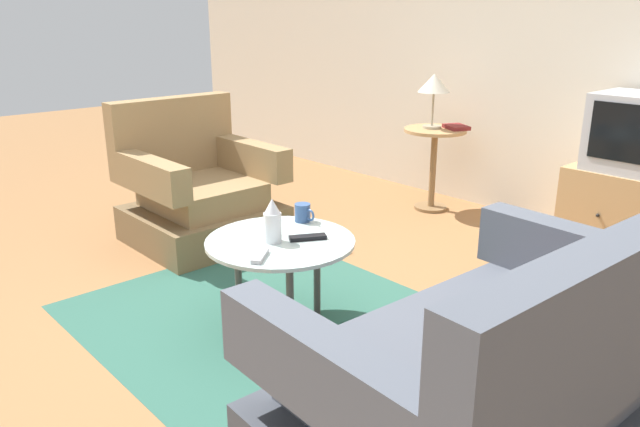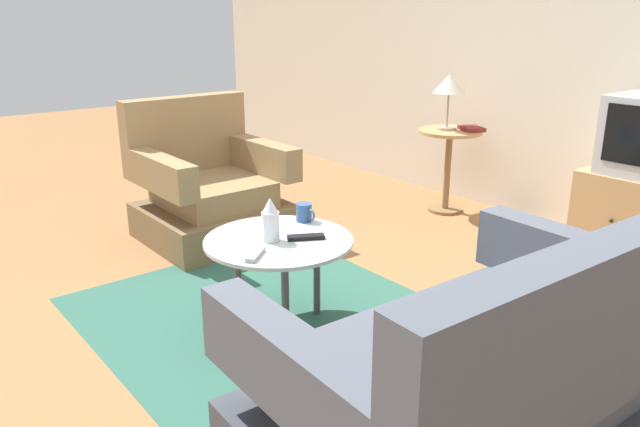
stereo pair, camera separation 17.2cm
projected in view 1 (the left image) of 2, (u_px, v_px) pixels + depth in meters
name	position (u px, v px, depth m)	size (l,w,h in m)	color
ground_plane	(292.00, 322.00, 3.15)	(16.00, 16.00, 0.00)	olive
back_wall	(563.00, 36.00, 4.34)	(9.00, 0.12, 2.70)	beige
area_rug	(282.00, 326.00, 3.11)	(2.10, 1.66, 0.00)	#2D5B4C
armchair	(198.00, 194.00, 4.25)	(0.85, 0.91, 0.95)	brown
couch	(498.00, 379.00, 2.13)	(1.04, 1.55, 0.93)	#3E424B
coffee_table	(281.00, 249.00, 2.98)	(0.73, 0.73, 0.47)	#B2C6C1
side_table	(434.00, 152.00, 4.83)	(0.48, 0.48, 0.65)	tan
tv_stand	(629.00, 215.00, 3.92)	(0.75, 0.51, 0.57)	tan
table_lamp	(434.00, 85.00, 4.68)	(0.25, 0.25, 0.42)	#9E937A
vase	(273.00, 222.00, 2.90)	(0.09, 0.09, 0.22)	white
mug	(303.00, 213.00, 3.21)	(0.13, 0.08, 0.09)	#335184
tv_remote_dark	(308.00, 237.00, 2.97)	(0.13, 0.18, 0.02)	black
tv_remote_silver	(260.00, 256.00, 2.74)	(0.13, 0.15, 0.02)	#B2B2B7
book	(456.00, 127.00, 4.75)	(0.24, 0.22, 0.03)	maroon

